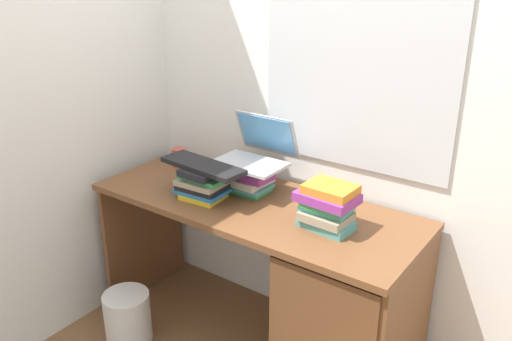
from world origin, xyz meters
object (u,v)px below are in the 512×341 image
Objects in this scene: keyboard at (203,166)px; book_stack_tall at (250,178)px; book_stack_keyboard_riser at (203,183)px; book_stack_side at (327,206)px; wastebasket at (128,317)px; laptop at (257,151)px; desk at (325,298)px; computer_mouse at (312,210)px; mug at (180,157)px.

book_stack_tall is at bearing 59.32° from keyboard.
book_stack_keyboard_riser is (-0.13, -0.18, 0.01)m from book_stack_tall.
wastebasket is (-0.88, -0.36, -0.72)m from book_stack_side.
laptop is at bearing 92.24° from book_stack_tall.
book_stack_keyboard_riser is at bearing 45.89° from wastebasket.
book_stack_tall is 0.48m from book_stack_side.
desk is 6.23× the size of book_stack_side.
book_stack_tall is 0.58× the size of keyboard.
book_stack_keyboard_riser is (-0.61, -0.07, 0.42)m from desk.
mug is (-0.87, 0.09, 0.03)m from computer_mouse.
desk is 6.20× the size of book_stack_keyboard_riser.
keyboard is at bearing 45.86° from wastebasket.
laptop reaches higher than book_stack_keyboard_riser.
book_stack_tall is 0.37m from computer_mouse.
keyboard reaches higher than book_stack_keyboard_riser.
book_stack_keyboard_riser reaches higher than book_stack_tall.
wastebasket is (-0.89, -0.36, -0.28)m from desk.
book_stack_tall is 0.98× the size of book_stack_side.
desk is 0.74m from laptop.
laptop reaches higher than keyboard.
book_stack_tall is at bearing -6.47° from mug.
keyboard is at bearing -32.42° from mug.
desk is at bearing -19.03° from laptop.
computer_mouse is (0.36, -0.04, -0.05)m from book_stack_tall.
computer_mouse reaches higher than wastebasket.
book_stack_keyboard_riser is at bearing -163.39° from computer_mouse.
keyboard reaches higher than mug.
book_stack_keyboard_riser is 0.61m from book_stack_side.
keyboard is (-0.13, -0.18, 0.09)m from book_stack_tall.
book_stack_side is at bearing -19.27° from laptop.
laptop is (0.13, 0.24, 0.11)m from book_stack_keyboard_riser.
keyboard is (0.00, 0.00, 0.08)m from book_stack_keyboard_riser.
computer_mouse is (-0.12, 0.07, 0.36)m from desk.
keyboard is at bearing -163.39° from computer_mouse.
desk is 6.34× the size of book_stack_tall.
book_stack_keyboard_riser reaches higher than computer_mouse.
mug is at bearing 173.53° from book_stack_tall.
desk reaches higher than wastebasket.
book_stack_side is 2.14× the size of mug.
keyboard is at bearing 13.70° from book_stack_keyboard_riser.
book_stack_tall reaches higher than mug.
book_stack_tall reaches higher than desk.
wastebasket is (-0.28, -0.29, -0.78)m from keyboard.
laptop is 0.41m from computer_mouse.
laptop reaches higher than desk.
keyboard is 0.87m from wastebasket.
computer_mouse is (0.49, 0.15, -0.14)m from keyboard.
laptop is at bearing 160.97° from desk.
desk is 1.00m from wastebasket.
laptop reaches higher than book_stack_tall.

